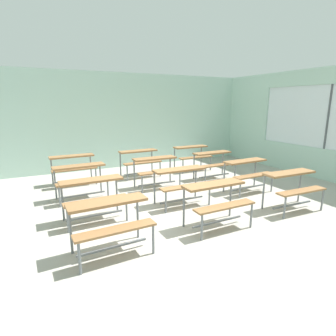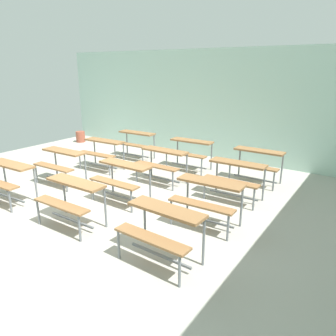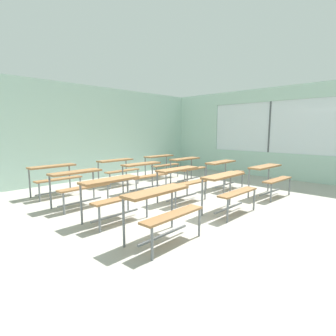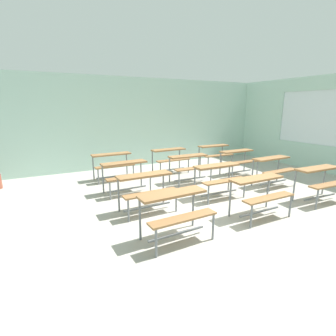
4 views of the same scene
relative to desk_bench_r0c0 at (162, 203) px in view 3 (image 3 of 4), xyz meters
name	(u,v)px [view 3 (image 3 of 4)]	position (x,y,z in m)	size (l,w,h in m)	color
ground	(183,213)	(1.27, 0.70, -0.59)	(10.00, 9.00, 0.05)	#ADA89E
wall_back	(74,133)	(1.27, 5.20, 0.94)	(10.00, 0.12, 3.00)	silver
wall_right	(289,135)	(6.27, 0.57, 0.88)	(0.12, 9.00, 3.00)	silver
desk_bench_r0c0	(162,203)	(0.00, 0.00, 0.00)	(1.12, 0.63, 0.74)	olive
desk_bench_r0c1	(228,184)	(1.82, 0.04, 0.00)	(1.10, 0.60, 0.74)	olive
desk_bench_r0c2	(269,173)	(3.63, 0.01, 0.00)	(1.12, 0.63, 0.74)	olive
desk_bench_r1c0	(114,190)	(0.02, 1.23, 0.00)	(1.11, 0.62, 0.74)	olive
desk_bench_r1c1	(181,177)	(1.82, 1.24, 0.00)	(1.11, 0.60, 0.74)	olive
desk_bench_r1c2	(224,168)	(3.64, 1.28, 0.00)	(1.12, 0.62, 0.74)	olive
desk_bench_r2c0	(79,180)	(0.01, 2.50, 0.00)	(1.13, 0.64, 0.74)	olive
desk_bench_r2c1	(144,170)	(1.84, 2.55, 0.00)	(1.11, 0.61, 0.74)	olive
desk_bench_r2c2	(188,164)	(3.59, 2.55, 0.00)	(1.11, 0.61, 0.74)	olive
desk_bench_r3c0	(55,173)	(0.03, 3.77, 0.00)	(1.12, 0.62, 0.74)	olive
desk_bench_r3c1	(118,166)	(1.85, 3.74, 0.00)	(1.12, 0.63, 0.74)	olive
desk_bench_r3c2	(161,161)	(3.60, 3.73, 0.00)	(1.10, 0.60, 0.74)	olive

